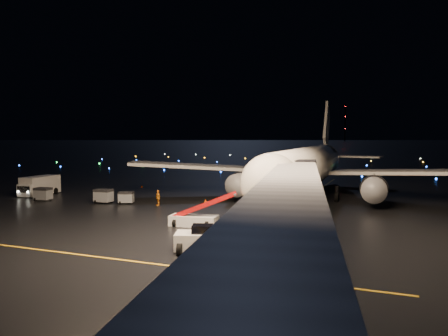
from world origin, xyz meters
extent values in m
plane|color=black|center=(0.00, 300.00, 0.00)|extent=(2000.00, 2000.00, 0.00)
cube|color=gold|center=(12.00, 15.00, 0.01)|extent=(0.25, 80.00, 0.02)
cube|color=gold|center=(-5.00, -10.00, 0.01)|extent=(60.00, 0.25, 0.02)
cube|color=silver|center=(10.03, -5.52, 0.98)|extent=(4.60, 3.39, 1.96)
cube|color=silver|center=(-25.45, 14.39, 1.43)|extent=(3.04, 7.91, 2.85)
imported|color=orange|center=(-4.18, 12.18, 0.98)|extent=(1.21, 1.07, 1.97)
cone|color=#FD3F00|center=(0.58, 16.24, 0.26)|extent=(0.59, 0.59, 0.53)
cone|color=#FD3F00|center=(4.27, 26.88, 0.27)|extent=(0.61, 0.61, 0.53)
cone|color=#FD3F00|center=(1.39, 20.96, 0.27)|extent=(0.64, 0.64, 0.55)
cone|color=#FD3F00|center=(-16.66, 28.18, 0.23)|extent=(0.53, 0.53, 0.46)
cylinder|color=black|center=(-60.00, 740.00, 32.00)|extent=(1.80, 1.80, 64.00)
cube|color=gray|center=(-8.74, 11.93, 0.78)|extent=(2.17, 1.83, 1.56)
cube|color=gray|center=(-11.78, 11.26, 0.92)|extent=(2.23, 1.62, 1.83)
cube|color=gray|center=(-20.77, 10.05, 0.88)|extent=(2.23, 1.68, 1.77)
camera|label=1|loc=(23.65, -35.42, 8.71)|focal=35.00mm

